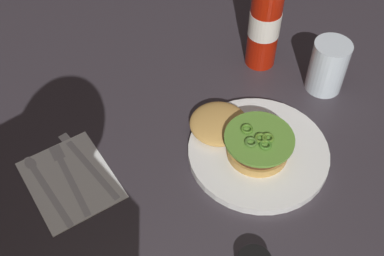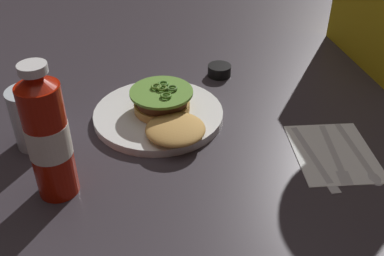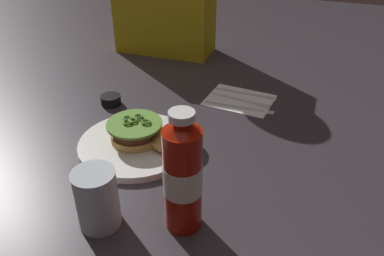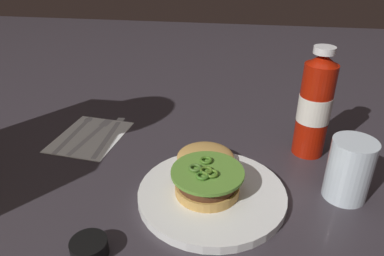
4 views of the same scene
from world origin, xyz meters
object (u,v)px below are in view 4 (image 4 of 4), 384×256
water_glass (349,170)px  butter_knife (110,132)px  ketchup_bottle (315,106)px  condiment_cup (89,248)px  fork_utensil (94,132)px  spoon_utensil (79,127)px  dinner_plate (212,194)px  burger_sandwich (207,172)px  napkin (90,136)px

water_glass → butter_knife: water_glass is taller
ketchup_bottle → condiment_cup: (-0.35, 0.36, -0.10)m
condiment_cup → butter_knife: condiment_cup is taller
condiment_cup → butter_knife: size_ratio=0.29×
fork_utensil → spoon_utensil: same height
spoon_utensil → dinner_plate: bearing=-121.3°
spoon_utensil → fork_utensil: bearing=-109.4°
water_glass → butter_knife: size_ratio=0.59×
ketchup_bottle → butter_knife: 0.47m
burger_sandwich → spoon_utensil: bearing=61.5°
dinner_plate → burger_sandwich: size_ratio=1.25×
water_glass → fork_utensil: size_ratio=0.65×
water_glass → butter_knife: 0.53m
napkin → spoon_utensil: bearing=50.9°
burger_sandwich → water_glass: bearing=-87.1°
fork_utensil → spoon_utensil: (0.02, 0.05, 0.00)m
dinner_plate → ketchup_bottle: size_ratio=1.14×
ketchup_bottle → fork_utensil: bearing=89.0°
ketchup_bottle → butter_knife: bearing=88.6°
napkin → burger_sandwich: bearing=-116.8°
water_glass → condiment_cup: size_ratio=2.05×
condiment_cup → napkin: size_ratio=0.31×
condiment_cup → burger_sandwich: bearing=-39.3°
ketchup_bottle → butter_knife: size_ratio=1.21×
ketchup_bottle → spoon_utensil: (0.02, 0.55, -0.11)m
burger_sandwich → fork_utensil: size_ratio=1.21×
water_glass → spoon_utensil: (0.17, 0.59, -0.05)m
condiment_cup → fork_utensil: condiment_cup is taller
water_glass → fork_utensil: 0.57m
ketchup_bottle → dinner_plate: bearing=134.4°
butter_knife → napkin: bearing=115.1°
fork_utensil → ketchup_bottle: bearing=-91.0°
water_glass → burger_sandwich: bearing=92.9°
dinner_plate → spoon_utensil: dinner_plate is taller
ketchup_bottle → water_glass: size_ratio=2.04×
water_glass → condiment_cup: water_glass is taller
butter_knife → spoon_utensil: (0.01, 0.09, 0.00)m
dinner_plate → butter_knife: dinner_plate is taller
napkin → ketchup_bottle: bearing=-88.9°
ketchup_bottle → condiment_cup: ketchup_bottle is taller
butter_knife → dinner_plate: bearing=-126.9°
fork_utensil → water_glass: bearing=-105.8°
dinner_plate → water_glass: size_ratio=2.32×
napkin → butter_knife: bearing=-64.9°
napkin → fork_utensil: fork_utensil is taller
fork_utensil → dinner_plate: bearing=-122.8°
burger_sandwich → ketchup_bottle: bearing=-52.5°
dinner_plate → fork_utensil: bearing=57.2°
napkin → butter_knife: butter_knife is taller
fork_utensil → spoon_utensil: size_ratio=0.96×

